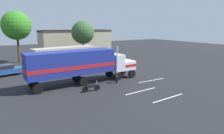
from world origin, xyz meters
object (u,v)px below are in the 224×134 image
person_bystander (117,76)px  tree_left (16,26)px  motorcycle (91,87)px  tree_center (83,33)px  parked_car (6,70)px  semi_truck (80,64)px  parked_bus (65,55)px

person_bystander → tree_left: tree_left is taller
motorcycle → tree_center: (9.25, 24.01, 5.04)m
parked_car → tree_center: 20.64m
person_bystander → motorcycle: 4.45m
tree_center → semi_truck: bearing=-113.8°
person_bystander → tree_center: tree_center is taller
semi_truck → parked_bus: 11.78m
parked_bus → tree_left: bearing=127.2°
parked_car → tree_center: bearing=33.9°
semi_truck → motorcycle: size_ratio=6.75×
person_bystander → parked_car: person_bystander is taller
parked_bus → tree_left: tree_left is taller
tree_left → tree_center: size_ratio=1.21×
semi_truck → person_bystander: (4.02, -1.97, -1.63)m
person_bystander → parked_bus: size_ratio=0.14×
parked_bus → motorcycle: size_ratio=5.34×
person_bystander → tree_center: size_ratio=0.20×
parked_car → motorcycle: size_ratio=2.22×
semi_truck → parked_bus: bearing=81.2°
motorcycle → parked_car: bearing=120.2°
motorcycle → tree_left: 24.78m
semi_truck → parked_bus: semi_truck is taller
tree_left → person_bystander: bearing=-68.6°
person_bystander → parked_car: size_ratio=0.35×
parked_bus → parked_car: bearing=-166.6°
parked_bus → tree_left: size_ratio=1.15×
person_bystander → parked_bus: parked_bus is taller
parked_car → motorcycle: (7.44, -12.80, -0.33)m
tree_center → motorcycle: bearing=-111.1°
person_bystander → tree_left: bearing=111.4°
person_bystander → parked_bus: (-2.21, 13.61, 1.17)m
semi_truck → tree_center: (9.08, 20.61, 3.00)m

